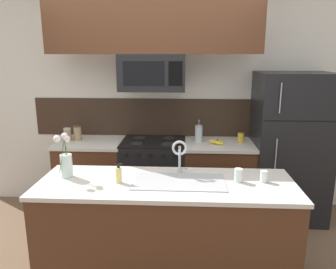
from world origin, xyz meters
name	(u,v)px	position (x,y,z in m)	size (l,w,h in m)	color
ground_plane	(145,253)	(0.00, 0.00, 0.00)	(10.00, 10.00, 0.00)	brown
rear_partition	(179,105)	(0.30, 1.28, 1.30)	(5.20, 0.10, 2.60)	silver
splash_band	(156,117)	(0.00, 1.22, 1.15)	(3.11, 0.01, 0.48)	#332319
back_counter_left	(93,176)	(-0.76, 0.90, 0.46)	(0.80, 0.65, 0.91)	#4C2B19
back_counter_right	(218,179)	(0.78, 0.90, 0.46)	(0.84, 0.65, 0.91)	#4C2B19
stove_range	(154,177)	(0.00, 0.90, 0.46)	(0.76, 0.64, 0.93)	black
microwave	(152,73)	(0.00, 0.88, 1.73)	(0.74, 0.40, 0.41)	black
upper_cabinet_band	(153,26)	(0.02, 0.85, 2.23)	(2.34, 0.34, 0.60)	#4C2B19
refrigerator	(289,147)	(1.61, 0.92, 0.87)	(0.83, 0.74, 1.74)	black
storage_jar_tall	(68,134)	(-1.05, 0.92, 0.99)	(0.09, 0.09, 0.16)	#997F5B
storage_jar_medium	(78,133)	(-0.93, 0.94, 1.00)	(0.09, 0.09, 0.19)	#997F5B
banana_bunch	(217,142)	(0.76, 0.84, 0.93)	(0.19, 0.12, 0.08)	yellow
french_press	(199,133)	(0.54, 0.96, 1.01)	(0.09, 0.09, 0.27)	silver
coffee_tin	(241,138)	(1.04, 0.95, 0.97)	(0.08, 0.08, 0.11)	gold
island_counter	(166,231)	(0.23, -0.35, 0.46)	(2.12, 0.73, 0.91)	#4C2B19
kitchen_sink	(179,190)	(0.33, -0.35, 0.84)	(0.76, 0.39, 0.16)	#ADAFB5
sink_faucet	(180,152)	(0.33, -0.16, 1.11)	(0.14, 0.14, 0.31)	#B7BABF
dish_soap_bottle	(119,175)	(-0.16, -0.39, 0.98)	(0.06, 0.05, 0.16)	#DBCC75
drinking_glass	(238,175)	(0.82, -0.32, 0.97)	(0.07, 0.07, 0.11)	silver
spare_glass	(264,176)	(1.03, -0.31, 0.96)	(0.06, 0.06, 0.10)	silver
flower_vase	(66,163)	(-0.62, -0.29, 1.04)	(0.12, 0.14, 0.39)	silver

